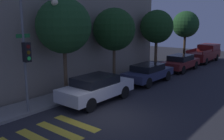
{
  "coord_description": "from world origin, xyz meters",
  "views": [
    {
      "loc": [
        -8.4,
        -6.93,
        4.51
      ],
      "look_at": [
        2.84,
        2.1,
        1.6
      ],
      "focal_mm": 40.0,
      "sensor_mm": 36.0,
      "label": 1
    }
  ],
  "objects_px": {
    "traffic_light_pole": "(33,40)",
    "tree_behind_truck": "(186,24)",
    "sedan_middle": "(148,72)",
    "tree_midblock": "(114,30)",
    "sedan_near_corner": "(97,88)",
    "tree_near_corner": "(64,26)",
    "sedan_far_end": "(181,62)",
    "pickup_truck": "(205,53)",
    "tree_far_end": "(157,27)"
  },
  "relations": [
    {
      "from": "traffic_light_pole",
      "to": "tree_behind_truck",
      "type": "relative_size",
      "value": 1.03
    },
    {
      "from": "traffic_light_pole",
      "to": "sedan_middle",
      "type": "xyz_separation_m",
      "value": [
        8.59,
        -1.27,
        -2.84
      ]
    },
    {
      "from": "tree_behind_truck",
      "to": "tree_midblock",
      "type": "bearing_deg",
      "value": 180.0
    },
    {
      "from": "sedan_near_corner",
      "to": "tree_near_corner",
      "type": "height_order",
      "value": "tree_near_corner"
    },
    {
      "from": "traffic_light_pole",
      "to": "tree_midblock",
      "type": "bearing_deg",
      "value": 4.58
    },
    {
      "from": "sedan_middle",
      "to": "tree_behind_truck",
      "type": "relative_size",
      "value": 0.83
    },
    {
      "from": "sedan_far_end",
      "to": "tree_near_corner",
      "type": "relative_size",
      "value": 0.81
    },
    {
      "from": "traffic_light_pole",
      "to": "sedan_far_end",
      "type": "height_order",
      "value": "traffic_light_pole"
    },
    {
      "from": "traffic_light_pole",
      "to": "sedan_near_corner",
      "type": "bearing_deg",
      "value": -22.8
    },
    {
      "from": "sedan_middle",
      "to": "sedan_near_corner",
      "type": "bearing_deg",
      "value": -180.0
    },
    {
      "from": "sedan_middle",
      "to": "tree_behind_truck",
      "type": "bearing_deg",
      "value": 9.69
    },
    {
      "from": "sedan_near_corner",
      "to": "pickup_truck",
      "type": "bearing_deg",
      "value": 0.0
    },
    {
      "from": "traffic_light_pole",
      "to": "tree_near_corner",
      "type": "distance_m",
      "value": 2.52
    },
    {
      "from": "sedan_middle",
      "to": "tree_midblock",
      "type": "height_order",
      "value": "tree_midblock"
    },
    {
      "from": "traffic_light_pole",
      "to": "tree_near_corner",
      "type": "height_order",
      "value": "tree_near_corner"
    },
    {
      "from": "pickup_truck",
      "to": "tree_near_corner",
      "type": "xyz_separation_m",
      "value": [
        -18.19,
        1.82,
        3.23
      ]
    },
    {
      "from": "sedan_middle",
      "to": "pickup_truck",
      "type": "xyz_separation_m",
      "value": [
        11.99,
        0.0,
        0.18
      ]
    },
    {
      "from": "tree_midblock",
      "to": "tree_behind_truck",
      "type": "xyz_separation_m",
      "value": [
        12.38,
        -0.0,
        0.17
      ]
    },
    {
      "from": "sedan_near_corner",
      "to": "sedan_middle",
      "type": "relative_size",
      "value": 1.02
    },
    {
      "from": "tree_midblock",
      "to": "tree_behind_truck",
      "type": "height_order",
      "value": "tree_behind_truck"
    },
    {
      "from": "sedan_middle",
      "to": "tree_far_end",
      "type": "distance_m",
      "value": 5.67
    },
    {
      "from": "pickup_truck",
      "to": "tree_far_end",
      "type": "relative_size",
      "value": 1.06
    },
    {
      "from": "sedan_far_end",
      "to": "tree_behind_truck",
      "type": "distance_m",
      "value": 6.22
    },
    {
      "from": "tree_near_corner",
      "to": "tree_behind_truck",
      "type": "distance_m",
      "value": 16.89
    },
    {
      "from": "pickup_truck",
      "to": "traffic_light_pole",
      "type": "bearing_deg",
      "value": 176.46
    },
    {
      "from": "sedan_far_end",
      "to": "sedan_middle",
      "type": "bearing_deg",
      "value": 180.0
    },
    {
      "from": "sedan_near_corner",
      "to": "tree_behind_truck",
      "type": "height_order",
      "value": "tree_behind_truck"
    },
    {
      "from": "sedan_far_end",
      "to": "tree_midblock",
      "type": "relative_size",
      "value": 0.87
    },
    {
      "from": "traffic_light_pole",
      "to": "sedan_far_end",
      "type": "xyz_separation_m",
      "value": [
        14.29,
        -1.27,
        -2.82
      ]
    },
    {
      "from": "tree_near_corner",
      "to": "tree_midblock",
      "type": "relative_size",
      "value": 1.07
    },
    {
      "from": "sedan_near_corner",
      "to": "pickup_truck",
      "type": "xyz_separation_m",
      "value": [
        17.56,
        0.0,
        0.13
      ]
    },
    {
      "from": "sedan_far_end",
      "to": "tree_near_corner",
      "type": "bearing_deg",
      "value": 171.28
    },
    {
      "from": "tree_far_end",
      "to": "tree_behind_truck",
      "type": "relative_size",
      "value": 0.99
    },
    {
      "from": "tree_far_end",
      "to": "tree_behind_truck",
      "type": "bearing_deg",
      "value": 0.0
    },
    {
      "from": "pickup_truck",
      "to": "tree_behind_truck",
      "type": "bearing_deg",
      "value": 125.5
    },
    {
      "from": "sedan_middle",
      "to": "pickup_truck",
      "type": "relative_size",
      "value": 0.79
    },
    {
      "from": "traffic_light_pole",
      "to": "tree_midblock",
      "type": "xyz_separation_m",
      "value": [
        6.9,
        0.55,
        0.25
      ]
    },
    {
      "from": "sedan_far_end",
      "to": "tree_far_end",
      "type": "bearing_deg",
      "value": 126.53
    },
    {
      "from": "sedan_far_end",
      "to": "tree_behind_truck",
      "type": "relative_size",
      "value": 0.86
    },
    {
      "from": "sedan_near_corner",
      "to": "tree_near_corner",
      "type": "bearing_deg",
      "value": 109.13
    },
    {
      "from": "sedan_far_end",
      "to": "tree_midblock",
      "type": "xyz_separation_m",
      "value": [
        -7.4,
        1.82,
        3.07
      ]
    },
    {
      "from": "pickup_truck",
      "to": "tree_far_end",
      "type": "height_order",
      "value": "tree_far_end"
    },
    {
      "from": "tree_midblock",
      "to": "tree_far_end",
      "type": "relative_size",
      "value": 0.99
    },
    {
      "from": "tree_near_corner",
      "to": "tree_far_end",
      "type": "relative_size",
      "value": 1.07
    },
    {
      "from": "sedan_near_corner",
      "to": "tree_midblock",
      "type": "bearing_deg",
      "value": 25.23
    },
    {
      "from": "pickup_truck",
      "to": "sedan_near_corner",
      "type": "bearing_deg",
      "value": -180.0
    },
    {
      "from": "sedan_middle",
      "to": "tree_midblock",
      "type": "bearing_deg",
      "value": 132.88
    },
    {
      "from": "pickup_truck",
      "to": "tree_behind_truck",
      "type": "relative_size",
      "value": 1.05
    },
    {
      "from": "sedan_near_corner",
      "to": "tree_midblock",
      "type": "distance_m",
      "value": 5.25
    },
    {
      "from": "traffic_light_pole",
      "to": "tree_behind_truck",
      "type": "height_order",
      "value": "traffic_light_pole"
    }
  ]
}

